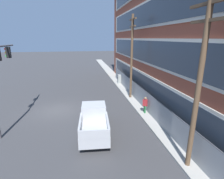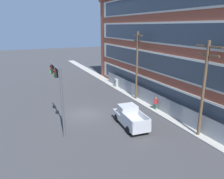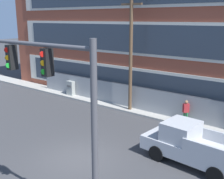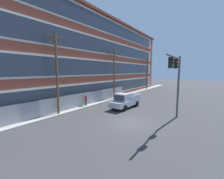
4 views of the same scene
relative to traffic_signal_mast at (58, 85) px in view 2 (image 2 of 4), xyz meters
name	(u,v)px [view 2 (image 2 of 4)]	position (x,y,z in m)	size (l,w,h in m)	color
ground_plane	(86,114)	(-2.90, 3.45, -4.58)	(160.00, 160.00, 0.00)	#38383A
sidewalk_building_side	(146,103)	(-2.90, 11.75, -4.50)	(80.00, 1.69, 0.16)	#9E9B93
chain_link_fence	(148,97)	(-2.66, 11.83, -3.58)	(25.65, 0.06, 1.95)	gray
traffic_signal_mast	(58,85)	(0.00, 0.00, 0.00)	(5.26, 0.43, 6.50)	#4C4C51
pickup_truck_silver	(130,117)	(1.86, 6.62, -3.62)	(5.24, 2.29, 2.02)	#B2B5BA
utility_pole_near_corner	(137,64)	(-5.08, 11.42, 0.42)	(2.05, 0.26, 9.18)	brown
utility_pole_midblock	(204,86)	(6.42, 11.32, 0.30)	(2.74, 0.26, 8.72)	brown
electrical_cabinet	(116,83)	(-11.76, 11.56, -3.85)	(0.74, 0.46, 1.45)	#939993
pedestrian_near_cabinet	(156,103)	(-0.56, 11.48, -3.60)	(0.44, 0.46, 1.69)	#236B38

